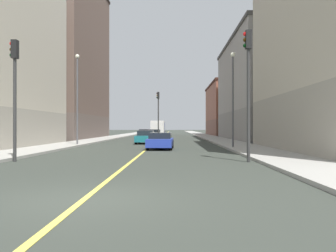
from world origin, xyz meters
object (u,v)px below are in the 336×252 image
building_right_midblock (64,57)px  traffic_light_right_near (15,83)px  building_left_mid (265,90)px  car_black (155,134)px  street_lamp_right_near (77,91)px  car_green (157,132)px  car_maroon (144,133)px  street_lamp_left_near (233,90)px  traffic_light_median_far (158,109)px  traffic_light_left_near (248,77)px  car_blue (160,141)px  box_truck (158,128)px  car_teal (146,137)px  building_left_far (233,110)px

building_right_midblock → traffic_light_right_near: (8.32, -33.83, -8.07)m
building_left_mid → car_black: size_ratio=5.26×
building_left_mid → car_black: (-14.87, 7.43, -5.94)m
street_lamp_right_near → car_green: bearing=81.7°
building_right_midblock → car_maroon: size_ratio=5.25×
street_lamp_left_near → traffic_light_right_near: bearing=-139.8°
traffic_light_median_far → street_lamp_right_near: size_ratio=0.78×
street_lamp_left_near → street_lamp_right_near: (-13.35, 4.12, 0.39)m
street_lamp_right_near → car_black: bearing=75.4°
building_left_mid → car_black: building_left_mid is taller
traffic_light_left_near → car_blue: 11.30m
traffic_light_median_far → box_truck: size_ratio=0.84×
building_left_mid → car_black: 17.66m
car_maroon → traffic_light_left_near: bearing=-78.7°
traffic_light_left_near → street_lamp_right_near: size_ratio=0.78×
traffic_light_left_near → street_lamp_left_near: size_ratio=0.86×
building_left_mid → building_right_midblock: 28.86m
traffic_light_right_near → box_truck: 48.26m
building_left_mid → car_teal: size_ratio=5.75×
street_lamp_right_near → car_maroon: (3.53, 29.49, -4.35)m
traffic_light_left_near → car_maroon: (-8.81, 44.07, -3.45)m
building_left_far → box_truck: bearing=-157.4°
building_right_midblock → street_lamp_left_near: (20.69, -23.37, -7.31)m
street_lamp_right_near → car_blue: bearing=-32.2°
traffic_light_right_near → street_lamp_left_near: bearing=40.2°
traffic_light_median_far → building_left_far: bearing=60.1°
building_left_far → car_maroon: size_ratio=4.56×
building_right_midblock → box_truck: bearing=47.2°
traffic_light_left_near → box_truck: (-6.58, 47.97, -2.54)m
building_left_mid → traffic_light_median_far: bearing=178.4°
street_lamp_right_near → traffic_light_median_far: bearing=66.4°
traffic_light_median_far → street_lamp_left_near: street_lamp_left_near is taller
street_lamp_right_near → car_teal: size_ratio=1.96×
car_maroon → car_green: 7.30m
building_left_mid → traffic_light_median_far: 14.27m
car_maroon → box_truck: (2.22, 3.90, 0.90)m
building_right_midblock → traffic_light_right_near: size_ratio=4.01×
car_green → street_lamp_right_near: bearing=-98.3°
traffic_light_left_near → traffic_light_median_far: bearing=100.8°
building_left_mid → car_green: building_left_mid is taller
building_left_far → traffic_light_median_far: building_left_far is taller
building_left_mid → car_blue: size_ratio=5.63×
car_maroon → car_black: bearing=-72.5°
car_blue → box_truck: bearing=92.9°
car_green → box_truck: (0.39, -3.16, 0.90)m
car_blue → car_green: (-2.36, 41.42, 0.02)m
car_black → car_maroon: bearing=107.5°
car_black → car_teal: bearing=-89.9°
building_left_mid → building_left_far: size_ratio=1.16×
traffic_light_median_far → street_lamp_right_near: street_lamp_right_near is taller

